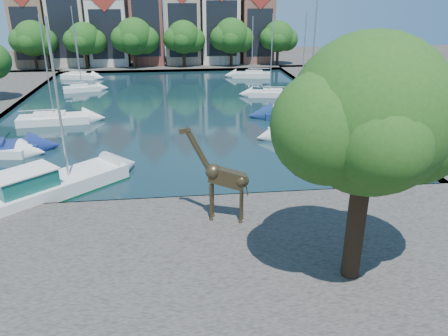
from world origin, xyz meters
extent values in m
plane|color=#38332B|center=(0.00, 0.00, 0.00)|extent=(160.00, 160.00, 0.00)
cube|color=black|center=(0.00, 24.00, 0.04)|extent=(38.00, 50.00, 0.08)
cube|color=#534D48|center=(0.00, -7.00, 0.25)|extent=(50.00, 14.00, 0.50)
cube|color=#534D48|center=(0.00, 56.00, 0.25)|extent=(60.00, 16.00, 0.50)
cube|color=#534D48|center=(25.00, 24.00, 0.25)|extent=(14.00, 52.00, 0.50)
cylinder|color=#332114|center=(7.50, -9.00, 3.25)|extent=(0.80, 0.80, 5.50)
sphere|color=#234C15|center=(7.50, -9.00, 7.92)|extent=(6.40, 6.40, 6.40)
sphere|color=#234C15|center=(9.42, -8.70, 7.28)|extent=(4.80, 4.80, 4.80)
sphere|color=#234C15|center=(5.74, -9.40, 7.60)|extent=(4.48, 4.48, 4.48)
cube|color=#8C694C|center=(-23.00, 56.00, 6.00)|extent=(5.39, 9.00, 11.00)
cube|color=black|center=(-23.00, 51.52, 6.00)|extent=(4.40, 0.05, 8.25)
cube|color=beige|center=(-17.00, 56.00, 6.75)|extent=(5.88, 9.00, 12.50)
cube|color=black|center=(-17.00, 51.52, 6.75)|extent=(4.80, 0.05, 9.38)
cube|color=silver|center=(-10.50, 56.00, 5.75)|extent=(6.37, 9.00, 10.50)
cube|color=black|center=(-10.50, 51.52, 5.75)|extent=(5.20, 0.05, 7.88)
cube|color=brown|center=(-4.00, 56.00, 7.00)|extent=(5.39, 9.00, 13.00)
cube|color=black|center=(-4.00, 51.52, 7.00)|extent=(4.40, 0.05, 9.75)
cube|color=tan|center=(2.00, 56.00, 6.25)|extent=(5.88, 9.00, 11.50)
cube|color=black|center=(2.00, 51.52, 6.25)|extent=(4.80, 0.05, 8.62)
cube|color=beige|center=(8.50, 56.00, 6.50)|extent=(6.37, 9.00, 12.00)
cube|color=black|center=(8.50, 51.52, 6.50)|extent=(5.20, 0.05, 9.00)
cube|color=brown|center=(15.00, 56.00, 5.75)|extent=(5.39, 9.00, 10.50)
cube|color=black|center=(15.00, 51.52, 5.75)|extent=(4.40, 0.05, 7.88)
cylinder|color=#332114|center=(-22.00, 50.50, 2.10)|extent=(0.50, 0.50, 3.20)
sphere|color=#164313|center=(-22.00, 50.50, 5.38)|extent=(5.60, 5.60, 5.60)
sphere|color=#164313|center=(-20.32, 50.80, 4.82)|extent=(4.20, 4.20, 4.20)
sphere|color=#164313|center=(-23.54, 50.10, 5.10)|extent=(3.92, 3.92, 3.92)
cylinder|color=#332114|center=(-14.00, 50.50, 2.10)|extent=(0.50, 0.50, 3.20)
sphere|color=#164313|center=(-14.00, 50.50, 5.26)|extent=(5.20, 5.20, 5.20)
sphere|color=#164313|center=(-12.44, 50.80, 4.74)|extent=(3.90, 3.90, 3.90)
sphere|color=#164313|center=(-15.43, 50.10, 5.00)|extent=(3.64, 3.64, 3.64)
cylinder|color=#332114|center=(-6.00, 50.50, 2.10)|extent=(0.50, 0.50, 3.20)
sphere|color=#164313|center=(-6.00, 50.50, 5.50)|extent=(6.00, 6.00, 6.00)
sphere|color=#164313|center=(-4.20, 50.80, 4.90)|extent=(4.50, 4.50, 4.50)
sphere|color=#164313|center=(-7.65, 50.10, 5.20)|extent=(4.20, 4.20, 4.20)
cylinder|color=#332114|center=(2.00, 50.50, 2.10)|extent=(0.50, 0.50, 3.20)
sphere|color=#164313|center=(2.00, 50.50, 5.32)|extent=(5.40, 5.40, 5.40)
sphere|color=#164313|center=(3.62, 50.80, 4.78)|extent=(4.05, 4.05, 4.05)
sphere|color=#164313|center=(0.51, 50.10, 5.05)|extent=(3.78, 3.78, 3.78)
cylinder|color=#332114|center=(10.00, 50.50, 2.10)|extent=(0.50, 0.50, 3.20)
sphere|color=#164313|center=(10.00, 50.50, 5.44)|extent=(5.80, 5.80, 5.80)
sphere|color=#164313|center=(11.74, 50.80, 4.86)|extent=(4.35, 4.35, 4.35)
sphere|color=#164313|center=(8.40, 50.10, 5.15)|extent=(4.06, 4.06, 4.06)
cylinder|color=#332114|center=(18.00, 50.50, 2.10)|extent=(0.50, 0.50, 3.20)
sphere|color=#164313|center=(18.00, 50.50, 5.26)|extent=(5.20, 5.20, 5.20)
sphere|color=#164313|center=(19.56, 50.80, 4.74)|extent=(3.90, 3.90, 3.90)
sphere|color=#164313|center=(16.57, 50.10, 5.00)|extent=(3.64, 3.64, 3.64)
cylinder|color=#3C321E|center=(1.75, -3.26, 1.59)|extent=(0.17, 0.17, 2.17)
cylinder|color=#3C321E|center=(1.88, -2.82, 1.59)|extent=(0.17, 0.17, 2.17)
cylinder|color=#3C321E|center=(3.34, -3.73, 1.59)|extent=(0.17, 0.17, 2.17)
cylinder|color=#3C321E|center=(3.47, -3.29, 1.59)|extent=(0.17, 0.17, 2.17)
cube|color=#3C321E|center=(2.66, -3.29, 3.03)|extent=(2.18, 1.14, 1.27)
cylinder|color=#3C321E|center=(1.18, -2.86, 4.45)|extent=(1.42, 0.69, 2.25)
cube|color=#3C321E|center=(0.46, -2.65, 5.55)|extent=(0.63, 0.35, 0.34)
cube|color=silver|center=(-8.00, 2.00, 0.73)|extent=(9.21, 8.66, 1.30)
cube|color=#124F47|center=(-9.29, 0.85, 1.57)|extent=(4.01, 3.91, 1.20)
cylinder|color=#B2B2B7|center=(-7.14, 2.77, 6.06)|extent=(0.16, 0.16, 9.97)
cube|color=white|center=(-12.00, 19.28, 0.57)|extent=(7.09, 3.10, 0.97)
cube|color=white|center=(-12.00, 19.28, 0.89)|extent=(3.17, 1.98, 0.54)
cylinder|color=#B2B2B7|center=(-12.00, 19.28, 5.63)|extent=(0.13, 0.13, 9.59)
cube|color=white|center=(-12.00, 34.38, 0.49)|extent=(4.98, 2.73, 0.82)
cube|color=white|center=(-12.00, 34.38, 0.76)|extent=(2.28, 1.62, 0.45)
cylinder|color=#B2B2B7|center=(-12.00, 34.38, 4.54)|extent=(0.11, 0.11, 7.64)
cube|color=white|center=(-14.00, 43.61, 0.53)|extent=(5.62, 3.28, 0.90)
cube|color=white|center=(-14.00, 43.61, 0.83)|extent=(2.60, 1.90, 0.50)
cylinder|color=#B2B2B7|center=(-14.00, 43.61, 5.60)|extent=(0.12, 0.12, 9.65)
cube|color=beige|center=(12.00, 12.40, 0.58)|extent=(7.35, 3.85, 0.99)
cube|color=beige|center=(12.00, 12.40, 0.91)|extent=(3.35, 2.31, 0.55)
cylinder|color=#B2B2B7|center=(12.00, 12.40, 6.71)|extent=(0.13, 0.13, 11.72)
cube|color=navy|center=(13.04, 18.55, 0.53)|extent=(7.75, 2.99, 0.90)
cube|color=navy|center=(13.04, 18.55, 0.83)|extent=(3.42, 2.01, 0.50)
cylinder|color=#B2B2B7|center=(13.04, 18.55, 5.67)|extent=(0.12, 0.12, 9.79)
cube|color=silver|center=(12.00, 28.51, 0.50)|extent=(5.71, 2.87, 0.84)
cube|color=silver|center=(12.00, 28.51, 0.78)|extent=(2.59, 1.75, 0.47)
cylinder|color=#B2B2B7|center=(12.00, 28.51, 5.32)|extent=(0.11, 0.11, 9.19)
cube|color=silver|center=(12.00, 41.68, 0.55)|extent=(6.08, 2.90, 0.94)
cube|color=silver|center=(12.00, 41.68, 0.86)|extent=(2.74, 1.80, 0.52)
cylinder|color=#B2B2B7|center=(12.00, 41.68, 4.89)|extent=(0.13, 0.13, 8.16)
camera|label=1|loc=(-0.04, -24.67, 12.35)|focal=35.00mm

